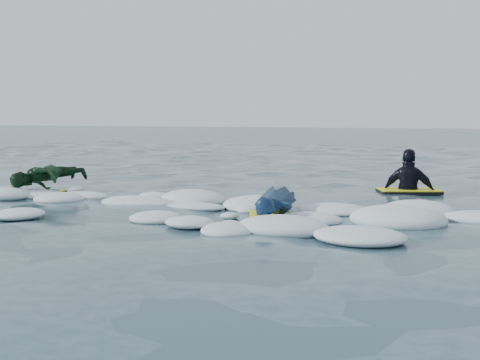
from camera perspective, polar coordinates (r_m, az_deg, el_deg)
name	(u,v)px	position (r m, az deg, el deg)	size (l,w,h in m)	color
ground	(117,221)	(8.46, -11.55, -3.79)	(120.00, 120.00, 0.00)	#19343C
foam_band	(153,209)	(9.35, -8.21, -2.78)	(12.00, 3.10, 0.30)	white
prone_woman_unit	(274,204)	(8.40, 3.25, -2.30)	(0.87, 1.65, 0.41)	black
prone_child_unit	(48,180)	(11.43, -17.71, 0.03)	(1.17, 1.53, 0.54)	black
waiting_rider_unit	(409,194)	(11.53, 15.71, -1.29)	(1.26, 0.96, 1.68)	black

